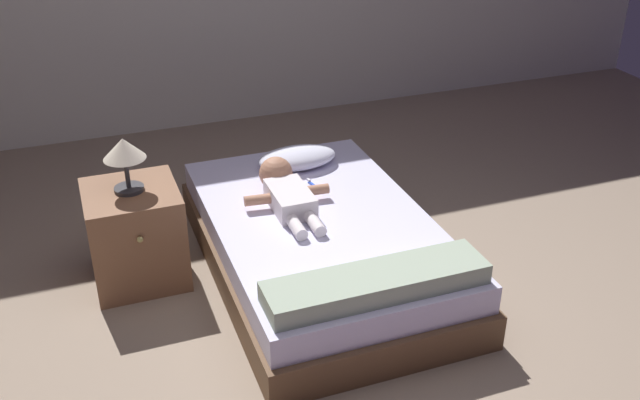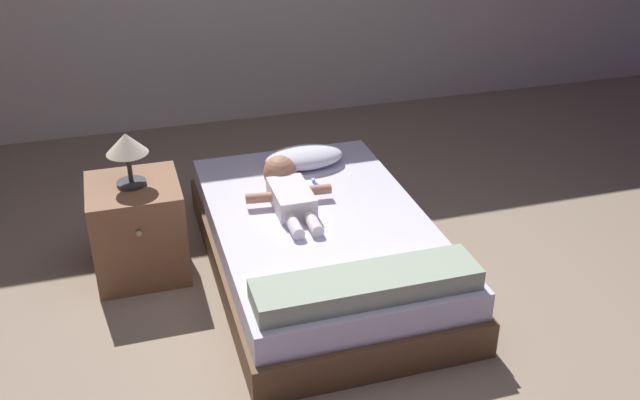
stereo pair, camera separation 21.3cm
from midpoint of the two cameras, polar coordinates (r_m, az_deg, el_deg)
name	(u,v)px [view 1 (the left image)]	position (r m, az deg, el deg)	size (l,w,h in m)	color
ground_plane	(355,344)	(3.49, 0.96, -11.27)	(8.00, 8.00, 0.00)	gray
bed	(320,244)	(3.90, -1.57, -3.54)	(1.13, 1.85, 0.34)	brown
pillow	(297,158)	(4.33, -3.22, 3.31)	(0.48, 0.27, 0.12)	white
baby	(285,190)	(3.93, -4.30, 0.74)	(0.48, 0.68, 0.19)	silver
toothbrush	(315,186)	(4.11, -1.91, 1.09)	(0.05, 0.17, 0.02)	blue
nightstand	(136,235)	(3.94, -15.80, -2.67)	(0.47, 0.50, 0.52)	brown
lamp	(124,152)	(3.73, -16.74, 3.57)	(0.21, 0.21, 0.29)	#333338
blanket	(377,283)	(3.22, 2.57, -6.54)	(1.02, 0.25, 0.10)	#9FB098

